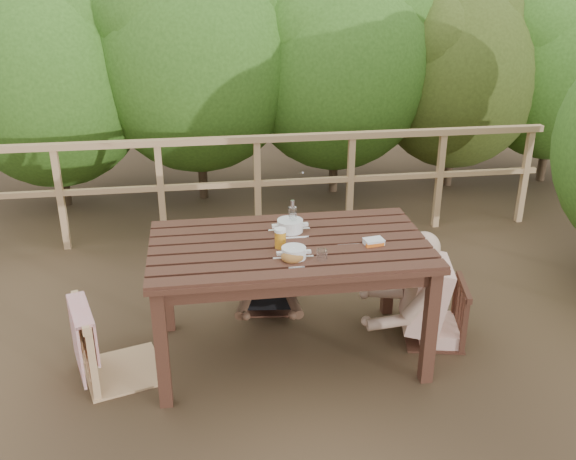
{
  "coord_description": "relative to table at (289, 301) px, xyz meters",
  "views": [
    {
      "loc": [
        -0.55,
        -3.62,
        2.5
      ],
      "look_at": [
        0.0,
        0.05,
        0.9
      ],
      "focal_mm": 39.34,
      "sensor_mm": 36.0,
      "label": 1
    }
  ],
  "objects": [
    {
      "name": "bottle",
      "position": [
        0.05,
        0.18,
        0.53
      ],
      "size": [
        0.06,
        0.06,
        0.23
      ],
      "primitive_type": "cylinder",
      "color": "white",
      "rests_on": "table"
    },
    {
      "name": "diner_right",
      "position": [
        1.07,
        0.03,
        0.26
      ],
      "size": [
        0.77,
        0.67,
        1.34
      ],
      "primitive_type": null,
      "rotation": [
        0.0,
        0.0,
        1.35
      ],
      "color": "beige",
      "rests_on": "ground"
    },
    {
      "name": "hedge_row",
      "position": [
        0.4,
        3.2,
        1.49
      ],
      "size": [
        6.6,
        1.6,
        3.8
      ],
      "primitive_type": null,
      "color": "#325B1B",
      "rests_on": "ground"
    },
    {
      "name": "chair_far",
      "position": [
        -0.06,
        0.68,
        0.01
      ],
      "size": [
        0.47,
        0.47,
        0.85
      ],
      "primitive_type": "cube",
      "rotation": [
        0.0,
        0.0,
        -0.11
      ],
      "color": "#391F16",
      "rests_on": "ground"
    },
    {
      "name": "tumbler",
      "position": [
        0.16,
        -0.28,
        0.45
      ],
      "size": [
        0.07,
        0.07,
        0.08
      ],
      "primitive_type": "cylinder",
      "color": "white",
      "rests_on": "table"
    },
    {
      "name": "beer_glass",
      "position": [
        -0.07,
        -0.07,
        0.48
      ],
      "size": [
        0.07,
        0.07,
        0.14
      ],
      "primitive_type": "cylinder",
      "color": "gold",
      "rests_on": "table"
    },
    {
      "name": "railing",
      "position": [
        0.0,
        2.0,
        0.1
      ],
      "size": [
        5.6,
        0.1,
        1.01
      ],
      "primitive_type": "cube",
      "color": "tan",
      "rests_on": "ground"
    },
    {
      "name": "woman",
      "position": [
        -0.06,
        0.7,
        0.18
      ],
      "size": [
        0.54,
        0.63,
        1.18
      ],
      "primitive_type": null,
      "rotation": [
        0.0,
        0.0,
        3.03
      ],
      "color": "black",
      "rests_on": "ground"
    },
    {
      "name": "soup_far",
      "position": [
        0.03,
        0.18,
        0.46
      ],
      "size": [
        0.29,
        0.29,
        0.1
      ],
      "primitive_type": "cylinder",
      "color": "silver",
      "rests_on": "table"
    },
    {
      "name": "butter_tub",
      "position": [
        0.52,
        -0.11,
        0.44
      ],
      "size": [
        0.14,
        0.11,
        0.05
      ],
      "primitive_type": "cube",
      "rotation": [
        0.0,
        0.0,
        0.15
      ],
      "color": "white",
      "rests_on": "table"
    },
    {
      "name": "bread_roll",
      "position": [
        -0.02,
        -0.26,
        0.45
      ],
      "size": [
        0.14,
        0.11,
        0.08
      ],
      "primitive_type": "ellipsoid",
      "color": "#AF7C2D",
      "rests_on": "table"
    },
    {
      "name": "table",
      "position": [
        0.0,
        0.0,
        0.0
      ],
      "size": [
        1.77,
        1.0,
        0.82
      ],
      "primitive_type": "cube",
      "color": "#391F16",
      "rests_on": "ground"
    },
    {
      "name": "chair_right",
      "position": [
        1.04,
        0.03,
        0.0
      ],
      "size": [
        0.49,
        0.49,
        0.83
      ],
      "primitive_type": "cube",
      "rotation": [
        0.0,
        0.0,
        -1.79
      ],
      "color": "#391F16",
      "rests_on": "ground"
    },
    {
      "name": "ground",
      "position": [
        0.0,
        0.0,
        -0.41
      ],
      "size": [
        60.0,
        60.0,
        0.0
      ],
      "primitive_type": "plane",
      "color": "#4E3924",
      "rests_on": "ground"
    },
    {
      "name": "chair_left",
      "position": [
        -1.1,
        -0.06,
        0.09
      ],
      "size": [
        0.62,
        0.62,
        1.01
      ],
      "primitive_type": "cube",
      "rotation": [
        0.0,
        0.0,
        1.86
      ],
      "color": "tan",
      "rests_on": "ground"
    },
    {
      "name": "soup_near",
      "position": [
        -0.01,
        -0.23,
        0.45
      ],
      "size": [
        0.25,
        0.25,
        0.08
      ],
      "primitive_type": "cylinder",
      "color": "silver",
      "rests_on": "table"
    }
  ]
}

